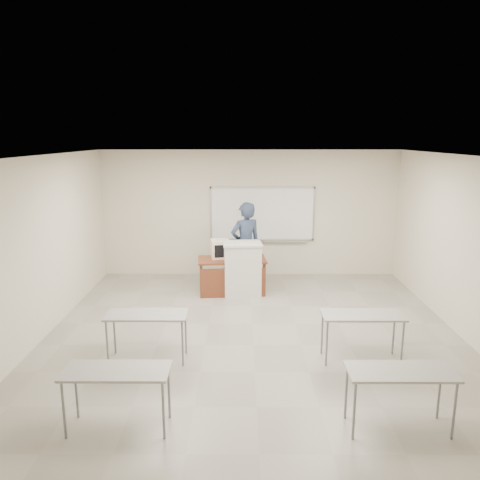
{
  "coord_description": "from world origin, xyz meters",
  "views": [
    {
      "loc": [
        -0.19,
        -7.01,
        3.29
      ],
      "look_at": [
        -0.22,
        2.2,
        1.25
      ],
      "focal_mm": 35.0,
      "sensor_mm": 36.0,
      "label": 1
    }
  ],
  "objects_px": {
    "podium": "(242,269)",
    "presenter": "(246,245)",
    "keyboard": "(249,243)",
    "whiteboard": "(262,215)",
    "instructor_desk": "(232,269)",
    "mouse": "(241,260)",
    "crt_monitor": "(220,249)",
    "laptop": "(250,254)"
  },
  "relations": [
    {
      "from": "whiteboard",
      "to": "instructor_desk",
      "type": "xyz_separation_m",
      "value": [
        -0.7,
        -1.45,
        -0.94
      ]
    },
    {
      "from": "laptop",
      "to": "whiteboard",
      "type": "bearing_deg",
      "value": 59.28
    },
    {
      "from": "podium",
      "to": "keyboard",
      "type": "bearing_deg",
      "value": -32.51
    },
    {
      "from": "keyboard",
      "to": "podium",
      "type": "bearing_deg",
      "value": 166.29
    },
    {
      "from": "laptop",
      "to": "mouse",
      "type": "distance_m",
      "value": 0.41
    },
    {
      "from": "podium",
      "to": "laptop",
      "type": "bearing_deg",
      "value": 53.48
    },
    {
      "from": "whiteboard",
      "to": "laptop",
      "type": "distance_m",
      "value": 1.39
    },
    {
      "from": "mouse",
      "to": "keyboard",
      "type": "xyz_separation_m",
      "value": [
        0.17,
        -0.01,
        0.37
      ]
    },
    {
      "from": "podium",
      "to": "mouse",
      "type": "height_order",
      "value": "podium"
    },
    {
      "from": "instructor_desk",
      "to": "keyboard",
      "type": "relative_size",
      "value": 3.41
    },
    {
      "from": "crt_monitor",
      "to": "keyboard",
      "type": "height_order",
      "value": "keyboard"
    },
    {
      "from": "whiteboard",
      "to": "instructor_desk",
      "type": "relative_size",
      "value": 1.72
    },
    {
      "from": "whiteboard",
      "to": "keyboard",
      "type": "relative_size",
      "value": 5.88
    },
    {
      "from": "instructor_desk",
      "to": "crt_monitor",
      "type": "distance_m",
      "value": 0.52
    },
    {
      "from": "whiteboard",
      "to": "mouse",
      "type": "bearing_deg",
      "value": -108.05
    },
    {
      "from": "podium",
      "to": "laptop",
      "type": "height_order",
      "value": "podium"
    },
    {
      "from": "whiteboard",
      "to": "mouse",
      "type": "distance_m",
      "value": 1.76
    },
    {
      "from": "podium",
      "to": "presenter",
      "type": "height_order",
      "value": "presenter"
    },
    {
      "from": "instructor_desk",
      "to": "crt_monitor",
      "type": "xyz_separation_m",
      "value": [
        -0.25,
        0.24,
        0.39
      ]
    },
    {
      "from": "whiteboard",
      "to": "laptop",
      "type": "bearing_deg",
      "value": -104.29
    },
    {
      "from": "crt_monitor",
      "to": "mouse",
      "type": "height_order",
      "value": "crt_monitor"
    },
    {
      "from": "podium",
      "to": "mouse",
      "type": "bearing_deg",
      "value": -113.16
    },
    {
      "from": "instructor_desk",
      "to": "mouse",
      "type": "bearing_deg",
      "value": -29.18
    },
    {
      "from": "podium",
      "to": "presenter",
      "type": "xyz_separation_m",
      "value": [
        0.07,
        0.51,
        0.39
      ]
    },
    {
      "from": "instructor_desk",
      "to": "laptop",
      "type": "distance_m",
      "value": 0.55
    },
    {
      "from": "instructor_desk",
      "to": "presenter",
      "type": "relative_size",
      "value": 0.75
    },
    {
      "from": "laptop",
      "to": "mouse",
      "type": "xyz_separation_m",
      "value": [
        -0.2,
        -0.36,
        -0.04
      ]
    },
    {
      "from": "whiteboard",
      "to": "keyboard",
      "type": "distance_m",
      "value": 1.62
    },
    {
      "from": "crt_monitor",
      "to": "keyboard",
      "type": "distance_m",
      "value": 0.74
    },
    {
      "from": "crt_monitor",
      "to": "laptop",
      "type": "distance_m",
      "value": 0.66
    },
    {
      "from": "crt_monitor",
      "to": "keyboard",
      "type": "xyz_separation_m",
      "value": [
        0.62,
        -0.34,
        0.21
      ]
    },
    {
      "from": "laptop",
      "to": "keyboard",
      "type": "distance_m",
      "value": 0.5
    },
    {
      "from": "whiteboard",
      "to": "keyboard",
      "type": "xyz_separation_m",
      "value": [
        -0.33,
        -1.55,
        -0.34
      ]
    },
    {
      "from": "whiteboard",
      "to": "podium",
      "type": "bearing_deg",
      "value": -108.04
    },
    {
      "from": "podium",
      "to": "instructor_desk",
      "type": "bearing_deg",
      "value": 169.37
    },
    {
      "from": "presenter",
      "to": "instructor_desk",
      "type": "bearing_deg",
      "value": 34.01
    },
    {
      "from": "instructor_desk",
      "to": "mouse",
      "type": "xyz_separation_m",
      "value": [
        0.2,
        -0.09,
        0.22
      ]
    },
    {
      "from": "crt_monitor",
      "to": "laptop",
      "type": "relative_size",
      "value": 1.33
    },
    {
      "from": "presenter",
      "to": "mouse",
      "type": "bearing_deg",
      "value": 55.97
    },
    {
      "from": "podium",
      "to": "presenter",
      "type": "distance_m",
      "value": 0.64
    },
    {
      "from": "presenter",
      "to": "podium",
      "type": "bearing_deg",
      "value": 57.15
    },
    {
      "from": "whiteboard",
      "to": "laptop",
      "type": "height_order",
      "value": "whiteboard"
    }
  ]
}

